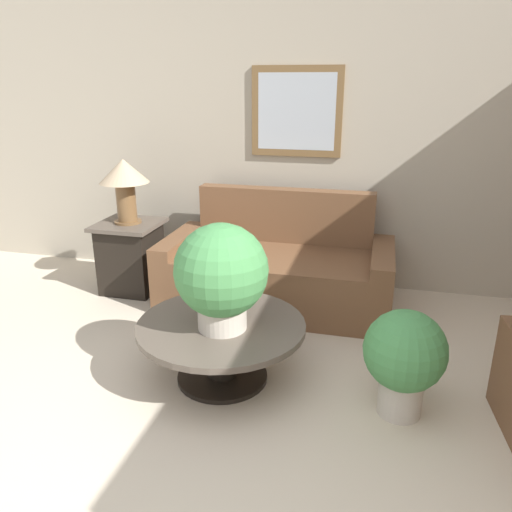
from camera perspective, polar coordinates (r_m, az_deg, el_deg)
wall_back at (r=4.68m, az=4.99°, el=12.56°), size 7.14×0.09×2.60m
couch_main at (r=4.35m, az=2.42°, el=-1.59°), size 1.95×0.93×0.95m
coffee_table at (r=3.25m, az=-3.96°, el=-9.36°), size 1.07×1.07×0.41m
side_table at (r=4.74m, az=-14.09°, el=0.01°), size 0.55×0.55×0.65m
table_lamp at (r=4.56m, az=-14.82°, el=8.56°), size 0.43×0.43×0.57m
potted_plant_on_table at (r=2.99m, az=-4.00°, el=-2.05°), size 0.57×0.57×0.67m
potted_plant_floor at (r=3.01m, az=16.59°, el=-10.94°), size 0.47×0.47×0.65m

